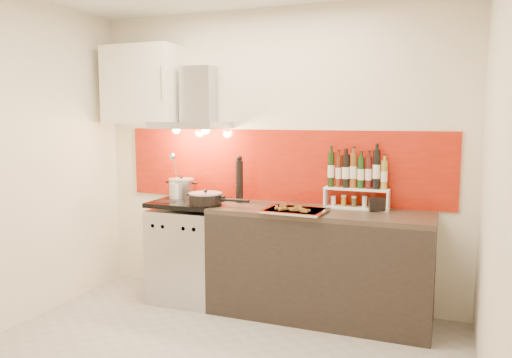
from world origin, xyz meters
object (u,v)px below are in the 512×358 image
at_px(counter, 319,264).
at_px(saute_pan, 206,198).
at_px(range_stove, 190,251).
at_px(baking_tray, 295,210).
at_px(stock_pot, 181,188).
at_px(pepper_mill, 239,180).

height_order(counter, saute_pan, saute_pan).
distance_m(counter, saute_pan, 1.10).
relative_size(range_stove, baking_tray, 1.79).
xyz_separation_m(stock_pot, baking_tray, (1.19, -0.29, -0.08)).
bearing_deg(baking_tray, counter, 44.45).
bearing_deg(pepper_mill, saute_pan, -130.90).
bearing_deg(saute_pan, pepper_mill, 49.10).
bearing_deg(baking_tray, stock_pot, 166.11).
bearing_deg(pepper_mill, stock_pot, 176.86).
xyz_separation_m(range_stove, saute_pan, (0.24, -0.13, 0.52)).
relative_size(range_stove, counter, 0.51).
xyz_separation_m(range_stove, counter, (1.20, 0.00, 0.01)).
xyz_separation_m(stock_pot, pepper_mill, (0.60, -0.03, 0.11)).
height_order(saute_pan, baking_tray, saute_pan).
relative_size(counter, baking_tray, 3.53).
bearing_deg(saute_pan, range_stove, 151.05).
distance_m(saute_pan, baking_tray, 0.80).
bearing_deg(counter, range_stove, -179.77).
relative_size(counter, saute_pan, 3.27).
relative_size(counter, stock_pot, 7.65).
bearing_deg(saute_pan, baking_tray, -1.69).
xyz_separation_m(stock_pot, saute_pan, (0.40, -0.27, -0.04)).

